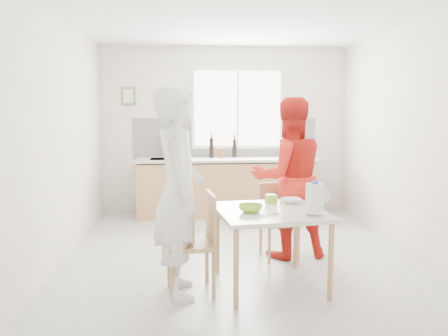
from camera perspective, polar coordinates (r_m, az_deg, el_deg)
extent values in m
plane|color=#B7B7B2|center=(5.19, 2.18, -11.13)|extent=(4.50, 4.50, 0.00)
plane|color=silver|center=(7.18, 0.15, 4.94)|extent=(4.00, 0.00, 4.00)
plane|color=silver|center=(2.72, 7.80, 1.16)|extent=(4.00, 0.00, 4.00)
plane|color=silver|center=(5.11, -20.68, 3.56)|extent=(0.00, 4.50, 4.50)
plane|color=silver|center=(5.54, 23.31, 3.68)|extent=(0.00, 4.50, 4.50)
plane|color=white|center=(5.04, 2.34, 19.40)|extent=(4.50, 4.50, 0.00)
cube|color=white|center=(7.17, 1.77, 7.73)|extent=(1.50, 0.03, 1.30)
cube|color=white|center=(7.15, 1.78, 7.73)|extent=(1.40, 0.02, 1.20)
cube|color=white|center=(7.15, 1.79, 7.73)|extent=(0.03, 0.03, 1.20)
cube|color=white|center=(7.17, 0.15, 3.94)|extent=(3.00, 0.02, 0.65)
cube|color=#4F833B|center=(7.20, -12.39, 9.16)|extent=(0.22, 0.02, 0.28)
cube|color=beige|center=(7.19, -12.40, 9.16)|extent=(0.16, 0.01, 0.22)
cube|color=tan|center=(6.98, 0.34, -2.73)|extent=(2.80, 0.60, 0.86)
cube|color=#3F3326|center=(7.05, 0.34, -5.77)|extent=(2.80, 0.54, 0.10)
cube|color=silver|center=(6.91, 0.35, 1.11)|extent=(2.84, 0.64, 0.04)
cube|color=#A5A5AA|center=(6.90, -7.55, 1.08)|extent=(0.50, 0.40, 0.03)
cylinder|color=silver|center=(7.04, -7.50, 2.79)|extent=(0.02, 0.02, 0.36)
torus|color=silver|center=(6.96, -7.56, 4.23)|extent=(0.02, 0.18, 0.18)
cube|color=silver|center=(4.10, 6.02, -5.72)|extent=(1.07, 1.07, 0.04)
cylinder|color=tan|center=(3.71, 1.59, -13.19)|extent=(0.05, 0.05, 0.68)
cylinder|color=tan|center=(4.50, -0.90, -9.52)|extent=(0.05, 0.05, 0.68)
cylinder|color=tan|center=(3.98, 13.76, -11.97)|extent=(0.05, 0.05, 0.68)
cylinder|color=tan|center=(4.72, 9.34, -8.80)|extent=(0.05, 0.05, 0.68)
cube|color=tan|center=(4.02, -4.44, -9.90)|extent=(0.47, 0.47, 0.04)
cube|color=tan|center=(3.98, -1.72, -6.42)|extent=(0.08, 0.40, 0.44)
cylinder|color=tan|center=(4.24, -7.22, -12.35)|extent=(0.04, 0.04, 0.43)
cylinder|color=tan|center=(3.90, -6.79, -14.12)|extent=(0.04, 0.04, 0.43)
cylinder|color=tan|center=(4.28, -2.25, -12.11)|extent=(0.04, 0.04, 0.43)
cylinder|color=tan|center=(3.95, -1.37, -13.82)|extent=(0.04, 0.04, 0.43)
cube|color=tan|center=(4.97, 7.22, -7.03)|extent=(0.43, 0.43, 0.04)
cube|color=tan|center=(5.09, 6.62, -4.14)|extent=(0.37, 0.07, 0.41)
cylinder|color=tan|center=(4.83, 5.93, -10.12)|extent=(0.03, 0.03, 0.40)
cylinder|color=tan|center=(4.94, 9.66, -9.80)|extent=(0.03, 0.03, 0.40)
cylinder|color=tan|center=(5.13, 4.80, -9.05)|extent=(0.03, 0.03, 0.40)
cylinder|color=tan|center=(5.23, 8.33, -8.78)|extent=(0.03, 0.03, 0.40)
imported|color=white|center=(3.89, -5.98, -3.16)|extent=(0.53, 0.73, 1.87)
imported|color=red|center=(4.98, 8.44, -1.30)|extent=(0.96, 0.79, 1.81)
imported|color=#85C92E|center=(3.99, 3.50, -5.28)|extent=(0.24, 0.24, 0.07)
imported|color=white|center=(4.42, 8.77, -4.25)|extent=(0.22, 0.22, 0.05)
cylinder|color=white|center=(3.92, 11.77, -3.90)|extent=(0.16, 0.16, 0.26)
cylinder|color=blue|center=(3.90, 11.82, -1.88)|extent=(0.05, 0.05, 0.03)
torus|color=white|center=(3.94, 12.91, -3.56)|extent=(0.12, 0.04, 0.12)
cube|color=#8DC82E|center=(4.38, 6.17, -4.04)|extent=(0.11, 0.11, 0.09)
cylinder|color=#A5A5AA|center=(3.87, 5.88, -6.07)|extent=(0.15, 0.08, 0.01)
cube|color=#84B529|center=(7.01, 10.43, 1.29)|extent=(0.39, 0.31, 0.01)
cylinder|color=black|center=(6.96, -1.65, 2.64)|extent=(0.07, 0.07, 0.32)
cylinder|color=black|center=(7.05, 1.38, 2.62)|extent=(0.07, 0.07, 0.30)
cylinder|color=brown|center=(6.94, -0.39, 1.96)|extent=(0.06, 0.06, 0.16)
imported|color=#999999|center=(7.00, -5.26, 2.15)|extent=(0.11, 0.12, 0.20)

